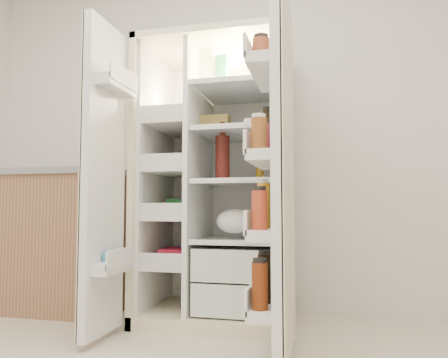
# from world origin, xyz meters

# --- Properties ---
(wall_back) EXTENTS (4.00, 0.02, 2.70)m
(wall_back) POSITION_xyz_m (0.00, 2.00, 1.35)
(wall_back) COLOR white
(wall_back) RESTS_ON floor
(refrigerator) EXTENTS (0.93, 0.70, 1.80)m
(refrigerator) POSITION_xyz_m (-0.02, 1.65, 0.74)
(refrigerator) COLOR beige
(refrigerator) RESTS_ON floor
(freezer_door) EXTENTS (0.15, 0.40, 1.72)m
(freezer_door) POSITION_xyz_m (-0.53, 1.05, 0.89)
(freezer_door) COLOR white
(freezer_door) RESTS_ON floor
(fridge_door) EXTENTS (0.17, 0.58, 1.72)m
(fridge_door) POSITION_xyz_m (0.45, 0.96, 0.87)
(fridge_door) COLOR white
(fridge_door) RESTS_ON floor
(kitchen_counter) EXTENTS (1.36, 0.73, 0.99)m
(kitchen_counter) POSITION_xyz_m (-1.39, 1.70, 0.50)
(kitchen_counter) COLOR #9C6E4E
(kitchen_counter) RESTS_ON floor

